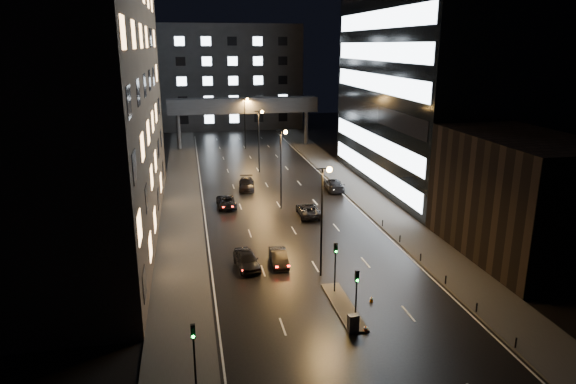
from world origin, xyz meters
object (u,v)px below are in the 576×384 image
Objects in this scene: car_toward_a at (308,210)px; car_toward_b at (334,185)px; car_away_b at (279,258)px; car_away_d at (247,184)px; utility_cabinet at (353,323)px; car_away_c at (227,202)px; car_away_a at (247,260)px.

car_toward_b is (6.20, 10.49, 0.08)m from car_toward_a.
car_away_d is at bearing 92.30° from car_away_b.
car_away_b reaches higher than utility_cabinet.
car_toward_b is (12.31, 24.06, 0.12)m from car_away_b.
car_away_b is at bearing -81.98° from car_away_c.
car_away_d is at bearing -64.01° from car_toward_a.
car_away_b is 14.88m from car_toward_a.
car_away_d is 12.58m from car_toward_b.
car_away_b is 0.87× the size of car_away_c.
car_away_d is 14.72m from car_toward_a.
car_toward_a is 12.18m from car_toward_b.
car_toward_b is (12.23, -2.95, 0.04)m from car_away_d.
car_away_d reaches higher than car_toward_a.
car_away_c is (-0.38, 19.04, -0.13)m from car_away_a.
car_away_b is 0.80× the size of car_away_d.
car_away_c is at bearing 102.84° from car_away_b.
car_away_a is 3.90× the size of utility_cabinet.
car_away_d is 0.95× the size of car_toward_b.
car_away_a is at bearing 108.55° from utility_cabinet.
utility_cabinet is at bearing -69.98° from car_away_a.
car_toward_b reaches higher than car_toward_a.
car_away_b is at bearing -3.18° from car_away_a.
car_away_d is 1.01× the size of car_toward_a.
car_away_d is (0.08, 27.00, 0.07)m from car_away_b.
car_away_c is at bearing 94.04° from utility_cabinet.
car_away_b reaches higher than car_away_c.
car_away_b is 0.76× the size of car_toward_b.
car_away_a is 0.85× the size of car_toward_b.
utility_cabinet is at bearing -73.50° from car_away_b.
car_away_b is 0.80× the size of car_toward_a.
car_toward_a is at bearing 75.91° from utility_cabinet.
car_away_a is at bearing 58.05° from car_toward_a.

